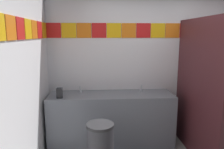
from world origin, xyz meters
name	(u,v)px	position (x,y,z in m)	size (l,w,h in m)	color
wall_back	(156,63)	(0.00, 1.53, 1.33)	(3.79, 0.09, 2.65)	silver
wall_side	(11,84)	(-1.94, 0.00, 1.33)	(0.09, 2.97, 2.65)	silver
vanity_counter	(111,118)	(-0.82, 1.20, 0.44)	(2.05, 0.58, 0.86)	slate
faucet_left	(80,90)	(-1.33, 1.29, 0.92)	(0.04, 0.10, 0.14)	silver
faucet_right	(141,89)	(-0.31, 1.29, 0.92)	(0.04, 0.10, 0.14)	silver
soap_dispenser	(59,93)	(-1.63, 1.03, 0.94)	(0.09, 0.09, 0.16)	black
stall_divider	(216,94)	(0.57, 0.51, 1.04)	(0.92, 1.45, 2.07)	#471E23
toilet	(220,126)	(1.02, 1.07, 0.30)	(0.39, 0.49, 0.74)	white
trash_bin	(100,147)	(-1.02, 0.46, 0.33)	(0.37, 0.37, 0.66)	#333338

